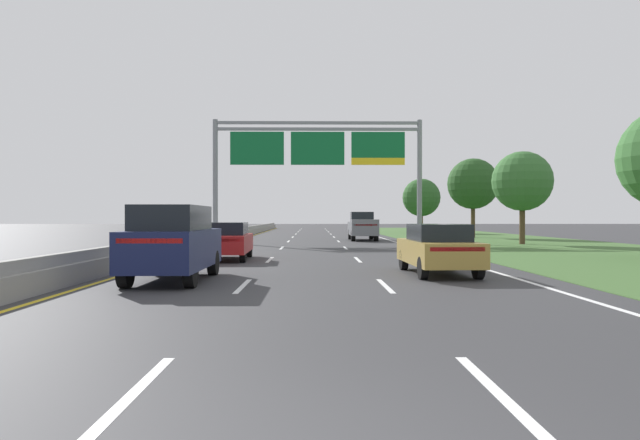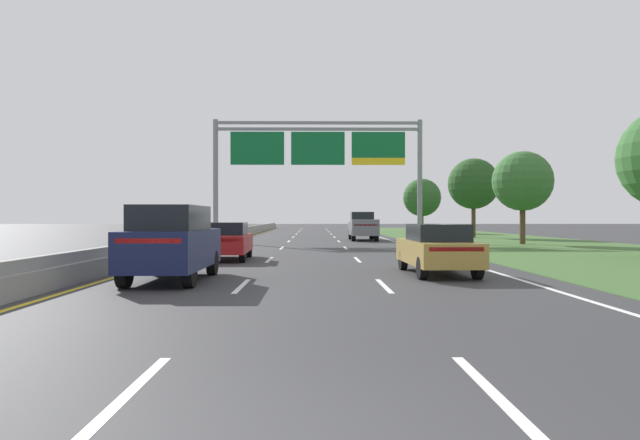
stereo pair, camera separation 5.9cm
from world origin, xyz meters
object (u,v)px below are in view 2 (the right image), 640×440
(pickup_truck_grey, at_px, (363,226))
(car_navy_left_lane_suv, at_px, (172,242))
(car_gold_right_lane_sedan, at_px, (437,248))
(overhead_sign_gantry, at_px, (318,154))
(roadside_tree_far, at_px, (474,184))
(roadside_tree_mid, at_px, (523,181))
(roadside_tree_distant, at_px, (422,198))
(car_red_left_lane_sedan, at_px, (227,240))

(pickup_truck_grey, xyz_separation_m, car_navy_left_lane_suv, (-7.74, -27.79, 0.02))
(car_gold_right_lane_sedan, bearing_deg, overhead_sign_gantry, 7.48)
(pickup_truck_grey, xyz_separation_m, roadside_tree_far, (10.14, 5.43, 3.62))
(car_gold_right_lane_sedan, height_order, roadside_tree_mid, roadside_tree_mid)
(overhead_sign_gantry, distance_m, car_navy_left_lane_suv, 25.54)
(car_navy_left_lane_suv, height_order, roadside_tree_mid, roadside_tree_mid)
(overhead_sign_gantry, relative_size, car_navy_left_lane_suv, 3.20)
(car_navy_left_lane_suv, distance_m, roadside_tree_distant, 51.29)
(car_gold_right_lane_sedan, bearing_deg, roadside_tree_mid, -28.49)
(overhead_sign_gantry, height_order, roadside_tree_mid, overhead_sign_gantry)
(roadside_tree_distant, bearing_deg, car_navy_left_lane_suv, -108.58)
(roadside_tree_distant, bearing_deg, roadside_tree_mid, -87.20)
(car_gold_right_lane_sedan, xyz_separation_m, roadside_tree_mid, (9.84, 19.26, 3.33))
(car_gold_right_lane_sedan, bearing_deg, car_red_left_lane_sedan, 49.32)
(car_gold_right_lane_sedan, relative_size, roadside_tree_distant, 0.72)
(roadside_tree_mid, bearing_deg, roadside_tree_distant, 92.80)
(pickup_truck_grey, relative_size, car_gold_right_lane_sedan, 1.22)
(overhead_sign_gantry, bearing_deg, car_navy_left_lane_suv, -99.76)
(pickup_truck_grey, height_order, roadside_tree_far, roadside_tree_far)
(car_red_left_lane_sedan, bearing_deg, roadside_tree_mid, -54.49)
(car_navy_left_lane_suv, relative_size, roadside_tree_mid, 0.77)
(pickup_truck_grey, bearing_deg, roadside_tree_distant, -22.13)
(pickup_truck_grey, bearing_deg, roadside_tree_mid, -123.88)
(car_red_left_lane_sedan, bearing_deg, car_navy_left_lane_suv, 176.30)
(roadside_tree_mid, bearing_deg, car_navy_left_lane_suv, -130.01)
(car_gold_right_lane_sedan, height_order, roadside_tree_distant, roadside_tree_distant)
(roadside_tree_mid, relative_size, roadside_tree_distant, 0.99)
(pickup_truck_grey, bearing_deg, car_red_left_lane_sedan, 159.77)
(overhead_sign_gantry, distance_m, car_red_left_lane_sedan, 18.03)
(car_navy_left_lane_suv, distance_m, roadside_tree_far, 37.89)
(overhead_sign_gantry, distance_m, roadside_tree_far, 16.19)
(car_gold_right_lane_sedan, distance_m, roadside_tree_mid, 21.88)
(pickup_truck_grey, relative_size, car_red_left_lane_sedan, 1.22)
(overhead_sign_gantry, height_order, car_red_left_lane_sedan, overhead_sign_gantry)
(overhead_sign_gantry, xyz_separation_m, car_red_left_lane_sedan, (-3.94, -16.72, -5.47))
(overhead_sign_gantry, xyz_separation_m, car_gold_right_lane_sedan, (3.58, -22.87, -5.47))
(pickup_truck_grey, height_order, roadside_tree_mid, roadside_tree_mid)
(pickup_truck_grey, distance_m, car_navy_left_lane_suv, 28.85)
(pickup_truck_grey, relative_size, roadside_tree_far, 0.78)
(car_red_left_lane_sedan, xyz_separation_m, roadside_tree_distant, (16.02, 40.61, 3.21))
(car_red_left_lane_sedan, xyz_separation_m, roadside_tree_mid, (17.37, 13.11, 3.33))
(pickup_truck_grey, relative_size, roadside_tree_distant, 0.87)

